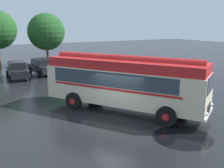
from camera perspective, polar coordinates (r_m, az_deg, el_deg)
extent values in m
plane|color=black|center=(15.30, 1.37, -7.33)|extent=(120.00, 120.00, 0.00)
cube|color=beige|center=(16.11, 2.63, -0.35)|extent=(7.46, 9.79, 2.10)
cube|color=red|center=(15.86, 2.68, 4.33)|extent=(7.18, 9.51, 0.56)
cylinder|color=red|center=(15.82, 2.69, 5.26)|extent=(5.58, 8.35, 0.60)
cube|color=#2D3842|center=(17.24, 3.57, 2.46)|extent=(4.31, 6.78, 0.84)
cube|color=#2D3842|center=(15.02, -0.47, 0.91)|extent=(4.31, 6.78, 0.84)
cube|color=red|center=(17.30, 3.84, 0.67)|extent=(4.41, 6.95, 0.12)
cube|color=red|center=(15.10, -0.13, -1.13)|extent=(4.41, 6.95, 0.12)
cube|color=#2D3842|center=(14.58, 20.73, 0.08)|extent=(1.88, 1.21, 0.88)
cube|color=black|center=(14.92, 20.33, -5.05)|extent=(0.79, 0.53, 0.56)
cube|color=silver|center=(15.02, 20.30, -6.26)|extent=(2.06, 1.35, 0.16)
sphere|color=white|center=(15.79, 20.83, -4.24)|extent=(0.22, 0.22, 0.22)
sphere|color=white|center=(14.08, 19.82, -6.21)|extent=(0.22, 0.22, 0.22)
cylinder|color=black|center=(16.57, 14.31, -4.13)|extent=(0.82, 1.08, 1.10)
cylinder|color=red|center=(16.57, 14.31, -4.13)|extent=(0.48, 0.50, 0.39)
cylinder|color=black|center=(14.18, 11.71, -6.92)|extent=(0.82, 1.08, 1.10)
cylinder|color=red|center=(14.18, 11.71, -6.92)|extent=(0.48, 0.50, 0.39)
cylinder|color=black|center=(18.83, -3.67, -1.69)|extent=(0.82, 1.08, 1.10)
cylinder|color=red|center=(18.83, -3.67, -1.69)|extent=(0.48, 0.50, 0.39)
cylinder|color=black|center=(16.76, -8.36, -3.67)|extent=(0.82, 1.08, 1.10)
cylinder|color=red|center=(16.76, -8.36, -3.67)|extent=(0.48, 0.50, 0.39)
cube|color=black|center=(27.52, -19.83, 2.50)|extent=(1.92, 4.28, 0.70)
cube|color=black|center=(27.56, -19.98, 3.92)|extent=(1.61, 2.26, 0.64)
cube|color=#2D3842|center=(27.65, -18.42, 4.07)|extent=(0.12, 1.93, 0.50)
cube|color=#2D3842|center=(27.48, -21.55, 3.77)|extent=(0.12, 1.93, 0.50)
cylinder|color=black|center=(26.42, -17.54, 1.49)|extent=(0.23, 0.65, 0.64)
cylinder|color=black|center=(26.22, -21.32, 1.12)|extent=(0.23, 0.65, 0.64)
cylinder|color=black|center=(28.96, -18.38, 2.40)|extent=(0.23, 0.65, 0.64)
cylinder|color=black|center=(28.77, -21.84, 2.06)|extent=(0.23, 0.65, 0.64)
cube|color=black|center=(29.02, -14.94, 3.35)|extent=(2.25, 4.39, 0.70)
cube|color=black|center=(29.06, -15.13, 4.69)|extent=(1.77, 2.36, 0.64)
cube|color=#2D3842|center=(29.35, -13.76, 4.84)|extent=(0.28, 1.92, 0.50)
cube|color=#2D3842|center=(28.79, -16.52, 4.53)|extent=(0.28, 1.92, 0.50)
cylinder|color=black|center=(28.25, -12.23, 2.52)|extent=(0.28, 0.66, 0.64)
cylinder|color=black|center=(27.57, -15.54, 2.08)|extent=(0.28, 0.66, 0.64)
cylinder|color=black|center=(30.60, -14.31, 3.20)|extent=(0.28, 0.66, 0.64)
cylinder|color=black|center=(29.97, -17.41, 2.81)|extent=(0.28, 0.66, 0.64)
cylinder|color=#4C3823|center=(35.08, -13.84, 6.02)|extent=(0.28, 0.28, 2.56)
sphere|color=#1E4C1E|center=(34.87, -14.11, 10.97)|extent=(4.68, 4.68, 4.68)
sphere|color=#1E4C1E|center=(34.76, -13.13, 10.94)|extent=(2.92, 2.92, 2.92)
cylinder|color=black|center=(13.25, 15.02, -11.11)|extent=(2.86, 2.86, 0.01)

